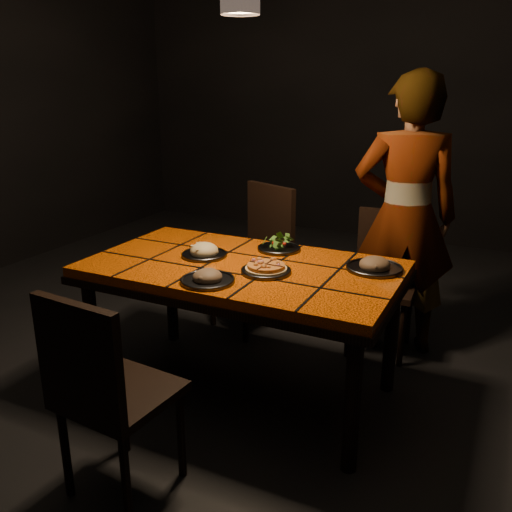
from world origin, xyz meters
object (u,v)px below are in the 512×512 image
at_px(diner, 405,217).
at_px(chair_near, 103,386).
at_px(chair_far_left, 259,247).
at_px(chair_far_right, 385,271).
at_px(plate_pizza, 266,269).
at_px(dining_table, 242,278).
at_px(plate_pasta, 204,252).

bearing_deg(diner, chair_near, 51.28).
height_order(chair_near, chair_far_left, chair_far_left).
xyz_separation_m(chair_near, diner, (0.75, 1.89, 0.34)).
xyz_separation_m(chair_far_left, chair_far_right, (0.87, 0.04, -0.06)).
relative_size(chair_near, chair_far_right, 1.03).
bearing_deg(plate_pizza, chair_near, -107.42).
height_order(dining_table, plate_pasta, plate_pasta).
xyz_separation_m(dining_table, chair_near, (-0.11, -0.96, -0.15)).
xyz_separation_m(dining_table, chair_far_left, (-0.32, 0.86, -0.11)).
height_order(chair_far_left, plate_pasta, chair_far_left).
relative_size(chair_far_right, plate_pasta, 3.59).
distance_m(dining_table, plate_pasta, 0.27).
relative_size(chair_far_left, chair_far_right, 1.11).
bearing_deg(dining_table, plate_pasta, 173.71).
xyz_separation_m(chair_far_left, plate_pizza, (0.49, -0.93, 0.20)).
distance_m(chair_far_right, plate_pasta, 1.21).
relative_size(chair_near, diner, 0.53).
height_order(dining_table, chair_near, chair_near).
bearing_deg(dining_table, plate_pizza, -22.14).
relative_size(chair_far_left, diner, 0.57).
bearing_deg(plate_pizza, dining_table, 157.86).
height_order(dining_table, chair_far_right, chair_far_right).
distance_m(diner, plate_pizza, 1.10).
xyz_separation_m(chair_far_left, plate_pasta, (0.07, -0.83, 0.21)).
bearing_deg(plate_pasta, chair_near, -82.31).
height_order(plate_pizza, plate_pasta, plate_pasta).
relative_size(diner, plate_pasta, 6.99).
relative_size(dining_table, chair_near, 1.78).
xyz_separation_m(dining_table, chair_far_right, (0.55, 0.90, -0.16)).
bearing_deg(plate_pizza, plate_pasta, 167.02).
bearing_deg(plate_pasta, chair_far_left, 95.04).
height_order(chair_far_left, plate_pizza, chair_far_left).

